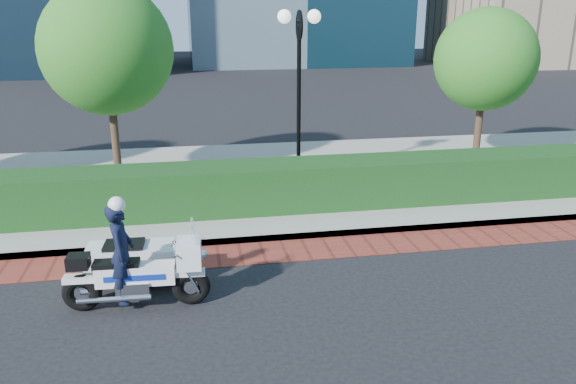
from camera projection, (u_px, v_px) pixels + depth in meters
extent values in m
plane|color=black|center=(301.00, 288.00, 9.15)|extent=(120.00, 120.00, 0.00)
cube|color=maroon|center=(285.00, 251.00, 10.56)|extent=(60.00, 1.00, 0.01)
cube|color=gray|center=(255.00, 180.00, 14.75)|extent=(60.00, 8.00, 0.15)
cube|color=black|center=(268.00, 186.00, 12.33)|extent=(18.00, 1.20, 1.00)
cylinder|color=black|center=(298.00, 179.00, 14.10)|extent=(0.30, 0.30, 0.30)
cylinder|color=black|center=(299.00, 105.00, 13.54)|extent=(0.10, 0.10, 3.70)
cylinder|color=black|center=(299.00, 26.00, 12.98)|extent=(0.04, 0.70, 0.70)
sphere|color=white|center=(284.00, 16.00, 12.85)|extent=(0.32, 0.32, 0.32)
sphere|color=white|center=(314.00, 16.00, 12.97)|extent=(0.32, 0.32, 0.32)
cylinder|color=#332319|center=(115.00, 138.00, 14.27)|extent=(0.20, 0.20, 2.17)
sphere|color=#29701C|center=(107.00, 49.00, 13.59)|extent=(3.20, 3.20, 3.20)
cylinder|color=#332319|center=(478.00, 129.00, 16.02)|extent=(0.20, 0.20, 1.92)
sphere|color=#29701C|center=(485.00, 59.00, 15.42)|extent=(2.80, 2.80, 2.80)
torus|color=black|center=(82.00, 293.00, 8.38)|extent=(0.60, 0.21, 0.59)
torus|color=black|center=(191.00, 286.00, 8.57)|extent=(0.60, 0.21, 0.59)
cube|color=silver|center=(136.00, 274.00, 8.40)|extent=(1.18, 0.35, 0.30)
cube|color=silver|center=(134.00, 287.00, 8.46)|extent=(0.51, 0.38, 0.25)
cube|color=silver|center=(189.00, 253.00, 8.40)|extent=(0.38, 0.51, 0.40)
cube|color=silver|center=(194.00, 233.00, 8.32)|extent=(0.13, 0.45, 0.36)
cube|color=black|center=(116.00, 264.00, 8.31)|extent=(0.68, 0.30, 0.09)
cube|color=black|center=(78.00, 262.00, 8.22)|extent=(0.33, 0.30, 0.20)
cube|color=silver|center=(131.00, 260.00, 9.12)|extent=(1.42, 0.70, 0.49)
cube|color=black|center=(124.00, 245.00, 9.03)|extent=(0.65, 0.48, 0.07)
torus|color=black|center=(130.00, 262.00, 9.59)|extent=(0.45, 0.17, 0.45)
imported|color=black|center=(121.00, 253.00, 8.27)|extent=(0.40, 0.58, 1.54)
sphere|color=white|center=(117.00, 205.00, 8.04)|extent=(0.25, 0.25, 0.25)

